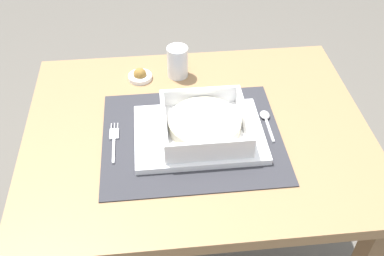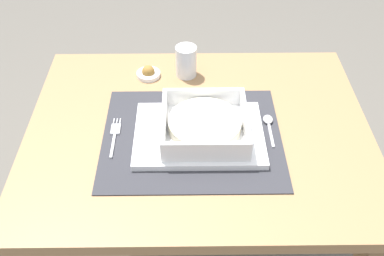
{
  "view_description": "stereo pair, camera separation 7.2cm",
  "coord_description": "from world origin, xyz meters",
  "px_view_note": "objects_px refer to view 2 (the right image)",
  "views": [
    {
      "loc": [
        -0.1,
        -0.81,
        1.47
      ],
      "look_at": [
        -0.02,
        -0.03,
        0.77
      ],
      "focal_mm": 42.25,
      "sensor_mm": 36.0,
      "label": 1
    },
    {
      "loc": [
        -0.03,
        -0.81,
        1.47
      ],
      "look_at": [
        -0.02,
        -0.03,
        0.77
      ],
      "focal_mm": 42.25,
      "sensor_mm": 36.0,
      "label": 2
    }
  ],
  "objects_px": {
    "butter_knife": "(261,136)",
    "drinking_glass": "(186,63)",
    "porridge_bowl": "(205,125)",
    "fork": "(115,134)",
    "condiment_saucer": "(148,73)",
    "dining_table": "(198,163)",
    "spoon": "(269,123)"
  },
  "relations": [
    {
      "from": "fork",
      "to": "dining_table",
      "type": "bearing_deg",
      "value": 10.67
    },
    {
      "from": "dining_table",
      "to": "spoon",
      "type": "height_order",
      "value": "spoon"
    },
    {
      "from": "porridge_bowl",
      "to": "spoon",
      "type": "height_order",
      "value": "porridge_bowl"
    },
    {
      "from": "porridge_bowl",
      "to": "spoon",
      "type": "bearing_deg",
      "value": 15.16
    },
    {
      "from": "drinking_glass",
      "to": "butter_knife",
      "type": "bearing_deg",
      "value": -55.78
    },
    {
      "from": "dining_table",
      "to": "fork",
      "type": "distance_m",
      "value": 0.24
    },
    {
      "from": "porridge_bowl",
      "to": "spoon",
      "type": "distance_m",
      "value": 0.17
    },
    {
      "from": "dining_table",
      "to": "fork",
      "type": "relative_size",
      "value": 6.21
    },
    {
      "from": "drinking_glass",
      "to": "spoon",
      "type": "bearing_deg",
      "value": -46.95
    },
    {
      "from": "spoon",
      "to": "condiment_saucer",
      "type": "height_order",
      "value": "condiment_saucer"
    },
    {
      "from": "spoon",
      "to": "porridge_bowl",
      "type": "bearing_deg",
      "value": -164.36
    },
    {
      "from": "condiment_saucer",
      "to": "butter_knife",
      "type": "bearing_deg",
      "value": -41.91
    },
    {
      "from": "porridge_bowl",
      "to": "butter_knife",
      "type": "relative_size",
      "value": 1.4
    },
    {
      "from": "porridge_bowl",
      "to": "condiment_saucer",
      "type": "distance_m",
      "value": 0.29
    },
    {
      "from": "dining_table",
      "to": "drinking_glass",
      "type": "distance_m",
      "value": 0.28
    },
    {
      "from": "porridge_bowl",
      "to": "fork",
      "type": "height_order",
      "value": "porridge_bowl"
    },
    {
      "from": "spoon",
      "to": "condiment_saucer",
      "type": "bearing_deg",
      "value": 146.25
    },
    {
      "from": "butter_knife",
      "to": "drinking_glass",
      "type": "distance_m",
      "value": 0.32
    },
    {
      "from": "dining_table",
      "to": "spoon",
      "type": "distance_m",
      "value": 0.22
    },
    {
      "from": "butter_knife",
      "to": "drinking_glass",
      "type": "relative_size",
      "value": 1.61
    },
    {
      "from": "dining_table",
      "to": "drinking_glass",
      "type": "xyz_separation_m",
      "value": [
        -0.03,
        0.22,
        0.16
      ]
    },
    {
      "from": "butter_knife",
      "to": "condiment_saucer",
      "type": "height_order",
      "value": "condiment_saucer"
    },
    {
      "from": "drinking_glass",
      "to": "condiment_saucer",
      "type": "relative_size",
      "value": 1.35
    },
    {
      "from": "butter_knife",
      "to": "drinking_glass",
      "type": "xyz_separation_m",
      "value": [
        -0.18,
        0.26,
        0.03
      ]
    },
    {
      "from": "drinking_glass",
      "to": "fork",
      "type": "bearing_deg",
      "value": -124.44
    },
    {
      "from": "drinking_glass",
      "to": "condiment_saucer",
      "type": "distance_m",
      "value": 0.11
    },
    {
      "from": "spoon",
      "to": "butter_knife",
      "type": "bearing_deg",
      "value": -117.82
    },
    {
      "from": "fork",
      "to": "drinking_glass",
      "type": "relative_size",
      "value": 1.53
    },
    {
      "from": "butter_knife",
      "to": "drinking_glass",
      "type": "bearing_deg",
      "value": 124.34
    },
    {
      "from": "spoon",
      "to": "drinking_glass",
      "type": "xyz_separation_m",
      "value": [
        -0.2,
        0.21,
        0.03
      ]
    },
    {
      "from": "drinking_glass",
      "to": "porridge_bowl",
      "type": "bearing_deg",
      "value": -80.67
    },
    {
      "from": "dining_table",
      "to": "spoon",
      "type": "bearing_deg",
      "value": 3.28
    }
  ]
}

